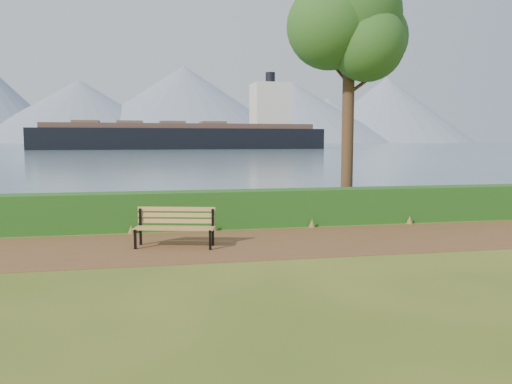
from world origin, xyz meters
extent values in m
plane|color=#3D5518|center=(0.00, 0.00, 0.00)|extent=(140.00, 140.00, 0.00)
cube|color=brown|center=(0.00, 0.30, 0.01)|extent=(40.00, 3.40, 0.01)
cube|color=#133F12|center=(0.00, 2.60, 0.50)|extent=(32.00, 0.85, 1.00)
cube|color=slate|center=(0.00, 260.00, 0.01)|extent=(700.00, 510.00, 0.00)
cone|color=slate|center=(-60.00, 395.00, 24.00)|extent=(160.00, 160.00, 48.00)
cone|color=slate|center=(20.00, 405.00, 31.00)|extent=(190.00, 190.00, 62.00)
cone|color=slate|center=(110.00, 400.00, 25.00)|extent=(170.00, 170.00, 50.00)
cone|color=slate|center=(200.00, 410.00, 29.00)|extent=(150.00, 150.00, 58.00)
cone|color=slate|center=(-10.00, 430.00, 17.50)|extent=(120.00, 120.00, 35.00)
cone|color=slate|center=(150.00, 425.00, 20.00)|extent=(130.00, 130.00, 40.00)
cube|color=black|center=(-3.03, 0.18, 0.22)|extent=(0.06, 0.07, 0.44)
cube|color=black|center=(-2.92, 0.60, 0.42)|extent=(0.06, 0.07, 0.84)
cube|color=black|center=(-2.98, 0.39, 0.41)|extent=(0.17, 0.51, 0.05)
cube|color=black|center=(-1.43, -0.22, 0.22)|extent=(0.06, 0.07, 0.44)
cube|color=black|center=(-1.32, 0.20, 0.42)|extent=(0.06, 0.07, 0.84)
cube|color=black|center=(-1.37, -0.01, 0.41)|extent=(0.17, 0.51, 0.05)
cube|color=#A67340|center=(-2.22, 0.01, 0.44)|extent=(1.74, 0.51, 0.03)
cube|color=#A67340|center=(-2.19, 0.13, 0.44)|extent=(1.74, 0.51, 0.03)
cube|color=#A67340|center=(-2.16, 0.25, 0.44)|extent=(1.74, 0.51, 0.03)
cube|color=#A67340|center=(-2.13, 0.37, 0.44)|extent=(1.74, 0.51, 0.03)
cube|color=#A67340|center=(-2.12, 0.42, 0.56)|extent=(1.73, 0.47, 0.10)
cube|color=#A67340|center=(-2.12, 0.42, 0.70)|extent=(1.73, 0.47, 0.10)
cube|color=#A67340|center=(-2.12, 0.42, 0.84)|extent=(1.73, 0.47, 0.10)
cylinder|color=#352215|center=(3.45, 4.24, 3.38)|extent=(0.38, 0.38, 6.77)
sphere|color=#26511B|center=(3.45, 4.24, 6.20)|extent=(3.20, 3.20, 3.20)
sphere|color=#26511B|center=(4.27, 4.59, 5.64)|extent=(2.44, 2.44, 2.44)
sphere|color=#26511B|center=(2.71, 4.00, 5.83)|extent=(2.63, 2.63, 2.63)
sphere|color=#26511B|center=(3.78, 3.61, 5.26)|extent=(2.26, 2.26, 2.26)
sphere|color=#26511B|center=(3.03, 4.78, 6.67)|extent=(2.07, 2.07, 2.07)
cylinder|color=#352215|center=(3.87, 4.24, 4.14)|extent=(0.99, 0.11, 0.74)
cylinder|color=#352215|center=(3.07, 4.34, 4.60)|extent=(0.77, 0.36, 0.68)
cube|color=black|center=(3.75, 116.64, 1.54)|extent=(72.22, 14.46, 7.18)
cube|color=#4D362E|center=(3.75, 116.64, 5.75)|extent=(66.44, 13.08, 1.23)
cube|color=silver|center=(26.70, 117.66, 11.29)|extent=(9.60, 8.86, 11.28)
cylinder|color=black|center=(26.70, 117.66, 17.95)|extent=(2.46, 2.46, 3.59)
cube|color=brown|center=(-19.20, 115.62, 6.57)|extent=(6.45, 7.04, 0.82)
cube|color=brown|center=(-8.95, 116.08, 6.57)|extent=(6.45, 7.04, 0.82)
cube|color=brown|center=(1.29, 116.54, 6.57)|extent=(6.45, 7.04, 0.82)
cube|color=brown|center=(11.54, 116.99, 6.57)|extent=(6.45, 7.04, 0.82)
camera|label=1|loc=(-2.52, -10.85, 2.39)|focal=35.00mm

